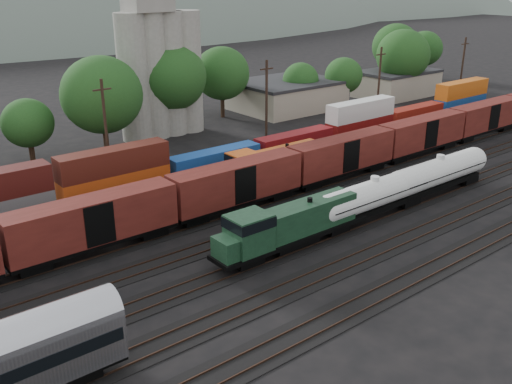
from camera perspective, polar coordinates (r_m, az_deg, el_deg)
ground at (r=58.95m, az=5.69°, el=-1.99°), size 600.00×600.00×0.00m
tracks at (r=58.94m, az=5.69°, el=-1.95°), size 180.00×33.20×0.20m
green_locomotive at (r=49.45m, az=2.95°, el=-3.44°), size 16.33×2.88×4.32m
tank_car_a at (r=57.24m, az=11.69°, el=-0.34°), size 16.09×2.88×4.22m
tank_car_b at (r=65.50m, az=17.80°, el=1.85°), size 16.43×2.94×4.31m
orange_locomotive at (r=66.71m, az=1.37°, el=2.96°), size 15.85×2.64×3.96m
boxcar_string at (r=62.37m, az=3.75°, el=2.43°), size 153.60×2.90×4.20m
container_wall at (r=62.12m, az=-13.52°, el=1.40°), size 164.55×2.60×5.80m
grain_silo at (r=86.14m, az=-9.66°, el=12.90°), size 13.40×5.00×29.00m
industrial_sheds at (r=88.75m, az=-7.19°, el=7.54°), size 119.38×17.26×5.10m
tree_band at (r=85.47m, az=-12.38°, el=10.19°), size 163.81×21.80×13.55m
utility_poles at (r=73.55m, az=-6.23°, el=7.72°), size 122.20×0.36×12.00m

